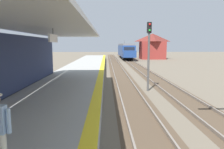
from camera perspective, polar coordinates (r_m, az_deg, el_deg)
The scene contains 6 objects.
station_platform at distance 14.80m, azimuth -12.23°, elevation -4.08°, with size 5.00×80.00×0.91m.
track_pair_nearest_platform at distance 18.62m, azimuth 3.57°, elevation -2.70°, with size 2.34×120.00×0.16m.
track_pair_middle at distance 19.23m, azimuth 13.72°, elevation -2.57°, with size 2.34×120.00×0.16m.
approaching_train at distance 54.80m, azimuth 3.75°, elevation 6.62°, with size 2.93×19.60×4.76m.
rail_signal_post at distance 16.06m, azimuth 10.01°, elevation 6.78°, with size 0.32×0.34×5.20m.
distant_trackside_house at distance 54.32m, azimuth 10.95°, elevation 7.71°, with size 6.60×5.28×6.40m.
Camera 1 is at (0.24, 1.78, 3.51)m, focal length 33.50 mm.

